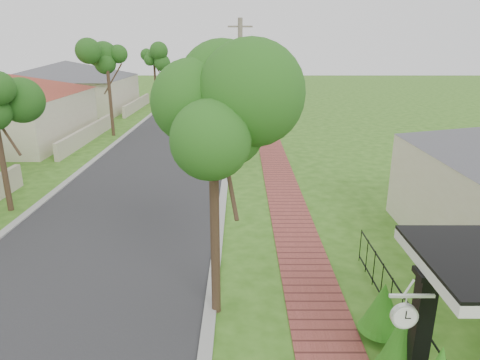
% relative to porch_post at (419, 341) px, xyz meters
% --- Properties ---
extents(ground, '(160.00, 160.00, 0.00)m').
position_rel_porch_post_xyz_m(ground, '(-4.55, 1.00, -1.12)').
color(ground, '#316217').
rests_on(ground, ground).
extents(road, '(7.00, 120.00, 0.02)m').
position_rel_porch_post_xyz_m(road, '(-7.55, 21.00, -1.12)').
color(road, '#28282B').
rests_on(road, ground).
extents(kerb_right, '(0.30, 120.00, 0.10)m').
position_rel_porch_post_xyz_m(kerb_right, '(-3.90, 21.00, -1.12)').
color(kerb_right, '#9E9E99').
rests_on(kerb_right, ground).
extents(kerb_left, '(0.30, 120.00, 0.10)m').
position_rel_porch_post_xyz_m(kerb_left, '(-11.20, 21.00, -1.12)').
color(kerb_left, '#9E9E99').
rests_on(kerb_left, ground).
extents(sidewalk, '(1.50, 120.00, 0.03)m').
position_rel_porch_post_xyz_m(sidewalk, '(-1.30, 21.00, -1.12)').
color(sidewalk, '#97433C').
rests_on(sidewalk, ground).
extents(porch_post, '(0.48, 0.48, 2.52)m').
position_rel_porch_post_xyz_m(porch_post, '(0.00, 0.00, 0.00)').
color(porch_post, black).
rests_on(porch_post, ground).
extents(picket_fence, '(0.03, 8.02, 1.00)m').
position_rel_porch_post_xyz_m(picket_fence, '(0.35, 1.00, -0.59)').
color(picket_fence, black).
rests_on(picket_fence, ground).
extents(street_trees, '(10.70, 37.65, 5.89)m').
position_rel_porch_post_xyz_m(street_trees, '(-7.42, 27.84, 3.42)').
color(street_trees, '#382619').
rests_on(street_trees, ground).
extents(far_house_grey, '(15.56, 15.56, 4.60)m').
position_rel_porch_post_xyz_m(far_house_grey, '(-19.52, 35.00, 1.22)').
color(far_house_grey, beige).
rests_on(far_house_grey, ground).
extents(parked_car_red, '(2.70, 4.90, 1.58)m').
position_rel_porch_post_xyz_m(parked_car_red, '(-5.55, 32.33, -0.33)').
color(parked_car_red, maroon).
rests_on(parked_car_red, ground).
extents(parked_car_white, '(1.77, 4.82, 1.58)m').
position_rel_porch_post_xyz_m(parked_car_white, '(-4.31, 40.21, -0.33)').
color(parked_car_white, silver).
rests_on(parked_car_white, ground).
extents(near_tree, '(2.25, 2.25, 5.76)m').
position_rel_porch_post_xyz_m(near_tree, '(-3.75, 2.50, 3.48)').
color(near_tree, '#382619').
rests_on(near_tree, ground).
extents(utility_pole, '(1.20, 0.24, 7.31)m').
position_rel_porch_post_xyz_m(utility_pole, '(-3.19, 15.41, 2.59)').
color(utility_pole, gray).
rests_on(utility_pole, ground).
extents(station_clock, '(0.73, 0.13, 0.62)m').
position_rel_porch_post_xyz_m(station_clock, '(-0.49, -0.40, 0.83)').
color(station_clock, silver).
rests_on(station_clock, ground).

